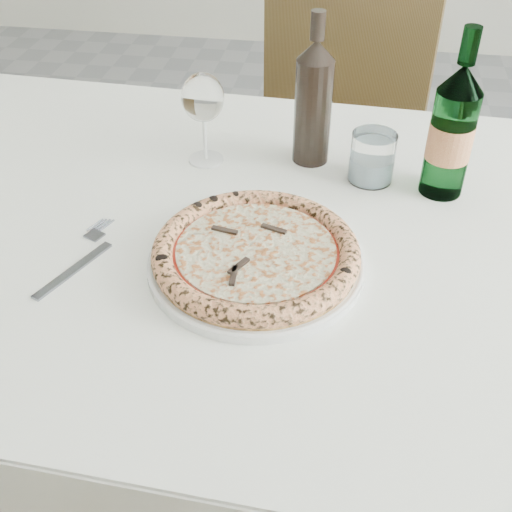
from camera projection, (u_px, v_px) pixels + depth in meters
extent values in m
cube|color=brown|center=(266.00, 240.00, 1.03)|extent=(1.57, 0.94, 0.04)
cube|color=white|center=(266.00, 229.00, 1.01)|extent=(1.63, 1.00, 0.01)
cube|color=white|center=(297.00, 148.00, 1.45)|extent=(1.60, 0.01, 0.22)
cylinder|color=brown|center=(14.00, 242.00, 1.64)|extent=(0.06, 0.06, 0.71)
cube|color=brown|center=(316.00, 181.00, 1.69)|extent=(0.54, 0.54, 0.04)
cube|color=brown|center=(346.00, 62.00, 1.69)|extent=(0.45, 0.14, 0.46)
cylinder|color=brown|center=(393.00, 229.00, 1.92)|extent=(0.04, 0.04, 0.43)
cylinder|color=brown|center=(359.00, 311.00, 1.64)|extent=(0.04, 0.04, 0.43)
cylinder|color=brown|center=(273.00, 202.00, 2.04)|extent=(0.04, 0.04, 0.43)
cylinder|color=brown|center=(222.00, 274.00, 1.76)|extent=(0.04, 0.04, 0.43)
cylinder|color=white|center=(256.00, 263.00, 0.93)|extent=(0.31, 0.31, 0.01)
torus|color=white|center=(256.00, 260.00, 0.93)|extent=(0.31, 0.31, 0.01)
cylinder|color=#ECA558|center=(256.00, 256.00, 0.92)|extent=(0.29, 0.29, 0.01)
torus|color=#EB9762|center=(256.00, 252.00, 0.92)|extent=(0.30, 0.30, 0.03)
cylinder|color=red|center=(256.00, 252.00, 0.92)|extent=(0.25, 0.25, 0.00)
cylinder|color=beige|center=(256.00, 250.00, 0.91)|extent=(0.23, 0.23, 0.00)
cube|color=#37271E|center=(276.00, 250.00, 0.91)|extent=(0.04, 0.01, 0.00)
cube|color=#37271E|center=(261.00, 228.00, 0.95)|extent=(0.01, 0.04, 0.00)
cube|color=#37271E|center=(211.00, 243.00, 0.92)|extent=(0.04, 0.01, 0.00)
cube|color=#37271E|center=(252.00, 263.00, 0.88)|extent=(0.01, 0.04, 0.00)
cube|color=slate|center=(73.00, 271.00, 0.92)|extent=(0.07, 0.14, 0.00)
cube|color=slate|center=(95.00, 234.00, 0.99)|extent=(0.03, 0.03, 0.00)
cylinder|color=slate|center=(96.00, 223.00, 1.02)|extent=(0.00, 0.04, 0.00)
cylinder|color=slate|center=(100.00, 223.00, 1.01)|extent=(0.00, 0.04, 0.00)
cylinder|color=slate|center=(103.00, 224.00, 1.01)|extent=(0.00, 0.04, 0.00)
cylinder|color=slate|center=(107.00, 224.00, 1.01)|extent=(0.00, 0.04, 0.00)
cylinder|color=white|center=(206.00, 159.00, 1.17)|extent=(0.06, 0.06, 0.00)
cylinder|color=white|center=(205.00, 138.00, 1.14)|extent=(0.01, 0.01, 0.08)
ellipsoid|color=white|center=(203.00, 97.00, 1.10)|extent=(0.07, 0.07, 0.09)
cylinder|color=white|center=(372.00, 157.00, 1.10)|extent=(0.08, 0.08, 0.09)
cylinder|color=#C3E3F5|center=(371.00, 168.00, 1.11)|extent=(0.07, 0.07, 0.04)
cylinder|color=#387848|center=(449.00, 144.00, 1.04)|extent=(0.07, 0.07, 0.18)
cone|color=#387848|center=(463.00, 78.00, 0.97)|extent=(0.07, 0.07, 0.04)
cylinder|color=#387848|center=(470.00, 45.00, 0.94)|extent=(0.03, 0.03, 0.06)
cylinder|color=#F5C577|center=(450.00, 141.00, 1.03)|extent=(0.07, 0.07, 0.06)
cylinder|color=black|center=(313.00, 112.00, 1.12)|extent=(0.07, 0.07, 0.19)
cone|color=black|center=(316.00, 50.00, 1.05)|extent=(0.07, 0.07, 0.03)
cylinder|color=black|center=(318.00, 25.00, 1.02)|extent=(0.02, 0.02, 0.05)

